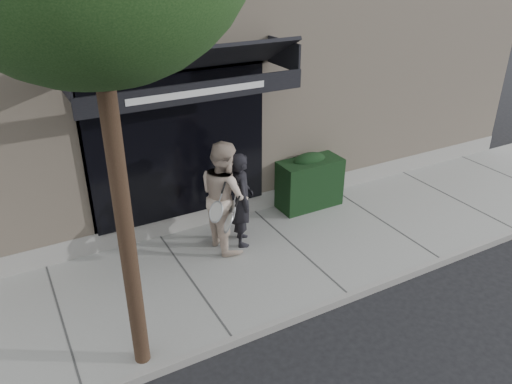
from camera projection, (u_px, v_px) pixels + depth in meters
ground at (295, 252)px, 8.97m from camera, size 80.00×80.00×0.00m
sidewalk at (295, 249)px, 8.95m from camera, size 20.00×3.00×0.12m
curb at (349, 297)px, 7.73m from camera, size 20.00×0.10×0.14m
building_facade at (184, 50)px, 11.63m from camera, size 14.30×8.04×5.64m
hedge at (308, 181)px, 10.13m from camera, size 1.30×0.70×1.14m
pedestrian_front at (241, 200)px, 8.68m from camera, size 0.86×0.94×1.73m
pedestrian_back at (224, 196)px, 8.54m from camera, size 0.83×1.03×1.98m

